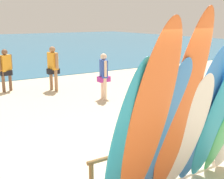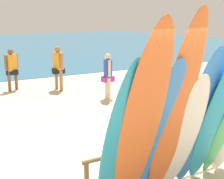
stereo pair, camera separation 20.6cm
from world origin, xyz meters
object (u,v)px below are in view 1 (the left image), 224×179
surfboard_teal_0 (126,141)px  beach_chair_striped (183,110)px  surfboard_blue_2 (162,134)px  beachgoer_by_water (104,73)px  surfboard_white_4 (188,135)px  beachgoer_near_rack (53,65)px  surfboard_orange_3 (180,113)px  surfboard_rack (161,150)px  beachgoer_strolling (6,67)px  beach_chair_red (190,98)px  surfboard_teal_6 (219,116)px  surfboard_blue_5 (202,119)px  surfboard_orange_1 (148,125)px

surfboard_teal_0 → beach_chair_striped: surfboard_teal_0 is taller
surfboard_teal_0 → surfboard_blue_2: surfboard_teal_0 is taller
beachgoer_by_water → surfboard_teal_0: bearing=-11.6°
surfboard_white_4 → beachgoer_near_rack: bearing=88.2°
surfboard_teal_0 → surfboard_orange_3: (0.79, -0.11, 0.27)m
surfboard_rack → beach_chair_striped: beach_chair_striped is taller
surfboard_rack → beachgoer_strolling: (-0.69, 7.69, 0.38)m
surfboard_white_4 → beach_chair_red: (3.14, 2.96, -0.55)m
surfboard_blue_2 → surfboard_orange_3: 0.38m
surfboard_orange_3 → surfboard_teal_6: surfboard_orange_3 is taller
surfboard_blue_2 → beach_chair_red: (3.66, 2.98, -0.67)m
surfboard_white_4 → beachgoer_strolling: bearing=99.2°
surfboard_white_4 → surfboard_blue_5: (0.29, 0.02, 0.17)m
surfboard_blue_5 → beach_chair_red: surfboard_blue_5 is taller
surfboard_orange_3 → surfboard_teal_6: bearing=7.3°
beach_chair_red → surfboard_teal_0: bearing=-119.9°
surfboard_white_4 → beach_chair_striped: size_ratio=2.43×
beachgoer_strolling → beach_chair_striped: bearing=-92.2°
surfboard_teal_0 → surfboard_blue_5: (1.38, 0.03, 0.03)m
beachgoer_strolling → beachgoer_near_rack: (1.50, -0.76, 0.05)m
beachgoer_near_rack → beach_chair_red: 5.12m
surfboard_rack → surfboard_teal_0: surfboard_teal_0 is taller
surfboard_white_4 → beach_chair_red: bearing=47.8°
surfboard_rack → surfboard_orange_1: (-0.87, -0.71, 0.82)m
beachgoer_strolling → beach_chair_red: 6.55m
surfboard_blue_2 → surfboard_white_4: 0.54m
surfboard_teal_6 → beachgoer_near_rack: surfboard_teal_6 is taller
surfboard_rack → surfboard_white_4: (-0.00, -0.57, 0.46)m
surfboard_blue_2 → beach_chair_striped: surfboard_blue_2 is taller
surfboard_white_4 → surfboard_orange_1: bearing=-165.9°
beachgoer_near_rack → surfboard_teal_6: bearing=166.1°
beachgoer_strolling → beachgoer_near_rack: bearing=-53.9°
surfboard_teal_6 → beachgoer_by_water: surfboard_teal_6 is taller
surfboard_orange_1 → beachgoer_strolling: size_ratio=1.80×
surfboard_rack → surfboard_teal_6: 1.07m
beach_chair_striped → surfboard_teal_0: bearing=-146.4°
surfboard_rack → surfboard_blue_5: (0.29, -0.55, 0.63)m
beachgoer_by_water → beach_chair_red: (1.35, -2.53, -0.45)m
surfboard_teal_0 → surfboard_white_4: 1.10m
surfboard_blue_5 → beachgoer_by_water: bearing=78.6°
beachgoer_near_rack → surfboard_blue_5: bearing=164.1°
surfboard_white_4 → beachgoer_by_water: surfboard_white_4 is taller
beachgoer_by_water → surfboard_blue_2: bearing=-6.7°
surfboard_teal_6 → beach_chair_striped: 2.85m
surfboard_orange_3 → beach_chair_striped: bearing=47.7°
surfboard_orange_3 → surfboard_teal_0: bearing=176.3°
surfboard_orange_3 → surfboard_white_4: 0.53m
surfboard_orange_3 → surfboard_white_4: size_ratio=1.41×
surfboard_blue_2 → beach_chair_red: surfboard_blue_2 is taller
surfboard_orange_3 → beach_chair_striped: surfboard_orange_3 is taller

